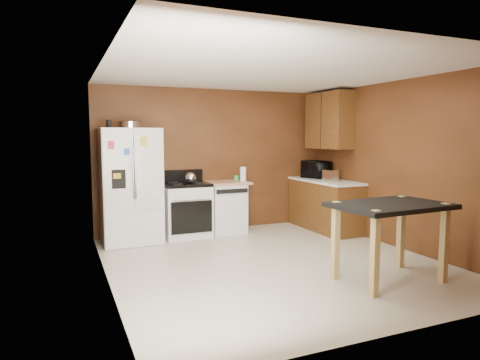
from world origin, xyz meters
TOP-DOWN VIEW (x-y plane):
  - floor at (0.00, 0.00)m, footprint 4.50×4.50m
  - ceiling at (0.00, 0.00)m, footprint 4.50×4.50m
  - wall_back at (0.00, 2.25)m, footprint 4.20×0.00m
  - wall_front at (0.00, -2.25)m, footprint 4.20×0.00m
  - wall_left at (-2.10, 0.00)m, footprint 0.00×4.50m
  - wall_right at (2.10, 0.00)m, footprint 0.00×4.50m
  - roasting_pan at (-1.53, 1.85)m, footprint 0.39×0.39m
  - pen_cup at (-1.86, 1.76)m, footprint 0.08×0.08m
  - kettle at (-0.58, 1.83)m, footprint 0.19×0.19m
  - paper_towel at (0.38, 1.87)m, footprint 0.11×0.11m
  - green_canister at (0.29, 1.97)m, footprint 0.11×0.11m
  - toaster at (1.75, 1.23)m, footprint 0.17×0.27m
  - microwave at (1.82, 1.78)m, footprint 0.52×0.62m
  - refrigerator at (-1.55, 1.86)m, footprint 0.90×0.80m
  - gas_range at (-0.64, 1.92)m, footprint 0.76×0.68m
  - dishwasher at (0.08, 1.95)m, footprint 0.78×0.63m
  - right_cabinets at (1.84, 1.48)m, footprint 0.63×1.58m
  - island at (0.91, -1.16)m, footprint 1.33×0.92m

SIDE VIEW (x-z plane):
  - floor at x=0.00m, z-range 0.00..0.00m
  - dishwasher at x=0.08m, z-range 0.01..0.90m
  - gas_range at x=-0.64m, z-range -0.09..1.01m
  - island at x=0.91m, z-range 0.31..1.24m
  - refrigerator at x=-1.55m, z-range 0.00..1.80m
  - right_cabinets at x=1.84m, z-range -0.32..2.13m
  - green_canister at x=0.29m, z-range 0.89..0.99m
  - kettle at x=-0.58m, z-range 0.90..1.09m
  - toaster at x=1.75m, z-range 0.90..1.09m
  - paper_towel at x=0.38m, z-range 0.89..1.14m
  - microwave at x=1.82m, z-range 0.90..1.19m
  - wall_back at x=0.00m, z-range -0.85..3.35m
  - wall_front at x=0.00m, z-range -0.85..3.35m
  - wall_left at x=-2.10m, z-range -1.00..3.50m
  - wall_right at x=2.10m, z-range -1.00..3.50m
  - roasting_pan at x=-1.53m, z-range 1.80..1.90m
  - pen_cup at x=-1.86m, z-range 1.80..1.92m
  - ceiling at x=0.00m, z-range 2.50..2.50m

